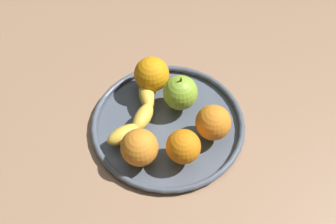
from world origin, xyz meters
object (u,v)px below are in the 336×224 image
object	(u,v)px
banana	(138,114)
orange_back_right	(213,122)
fruit_bowl	(168,123)
apple	(180,93)
orange_center	(183,147)
orange_front_right	(152,74)
orange_back_left	(139,147)

from	to	relation	value
banana	orange_back_right	xyz separation A→B (cm)	(-2.54, -14.74, 1.85)
fruit_bowl	apple	world-z (taller)	apple
banana	apple	xyz separation A→B (cm)	(4.37, -8.17, 1.96)
orange_center	orange_front_right	world-z (taller)	orange_front_right
orange_back_right	fruit_bowl	bearing A→B (deg)	75.31
orange_center	orange_back_left	world-z (taller)	orange_back_left
banana	orange_front_right	size ratio (longest dim) A/B	2.34
banana	orange_back_left	size ratio (longest dim) A/B	2.47
fruit_bowl	orange_back_right	size ratio (longest dim) A/B	4.53
fruit_bowl	orange_back_right	world-z (taller)	orange_back_right
orange_front_right	orange_back_right	distance (cm)	17.11
apple	orange_back_right	xyz separation A→B (cm)	(-6.90, -6.57, -0.11)
fruit_bowl	orange_back_left	bearing A→B (deg)	151.75
banana	orange_front_right	xyz separation A→B (cm)	(8.84, -1.96, 2.09)
apple	orange_center	world-z (taller)	apple
fruit_bowl	orange_center	distance (cm)	9.54
banana	orange_front_right	distance (cm)	9.29
banana	orange_back_left	xyz separation A→B (cm)	(-8.97, -1.25, 1.91)
fruit_bowl	orange_center	xyz separation A→B (cm)	(-7.92, -3.30, 4.15)
banana	orange_back_left	world-z (taller)	orange_back_left
orange_front_right	orange_back_left	bearing A→B (deg)	177.71
banana	orange_back_left	distance (cm)	9.25
orange_front_right	banana	bearing A→B (deg)	167.50
apple	orange_center	size ratio (longest dim) A/B	1.21
orange_front_right	orange_center	bearing A→B (deg)	-156.79
orange_back_left	banana	bearing A→B (deg)	7.91
orange_back_left	orange_back_right	distance (cm)	14.95
fruit_bowl	banana	distance (cm)	6.45
apple	orange_back_left	size ratio (longest dim) A/B	1.13
orange_back_right	orange_center	bearing A→B (deg)	135.60
apple	orange_front_right	xyz separation A→B (cm)	(4.47, 6.21, 0.14)
apple	orange_back_right	distance (cm)	9.53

